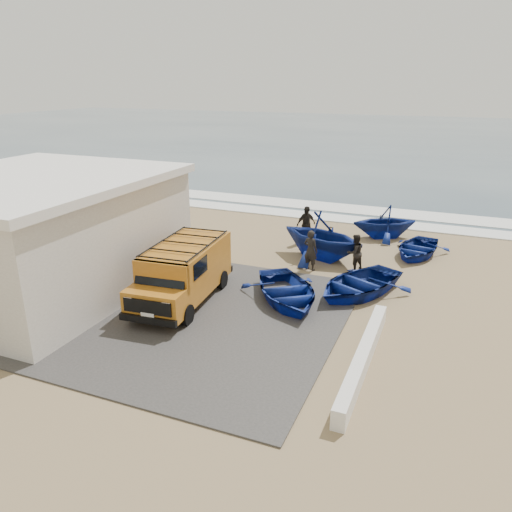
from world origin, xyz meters
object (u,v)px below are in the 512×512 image
(building, at_px, (36,233))
(boat_mid_left, at_px, (322,236))
(parapet, at_px, (363,358))
(boat_near_left, at_px, (287,291))
(fisherman_front, at_px, (311,250))
(boat_far_left, at_px, (385,222))
(boat_mid_right, at_px, (417,248))
(van, at_px, (183,271))
(fisherman_back, at_px, (306,224))
(fisherman_middle, at_px, (355,253))
(boat_near_right, at_px, (358,283))

(building, distance_m, boat_mid_left, 11.61)
(parapet, distance_m, boat_near_left, 4.67)
(building, distance_m, parapet, 12.68)
(boat_near_left, relative_size, fisherman_front, 2.31)
(boat_far_left, bearing_deg, boat_mid_right, 11.07)
(van, relative_size, fisherman_back, 2.83)
(building, height_order, fisherman_middle, building)
(parapet, distance_m, boat_mid_right, 10.18)
(building, relative_size, boat_near_left, 2.35)
(building, relative_size, boat_mid_left, 2.32)
(boat_mid_left, height_order, fisherman_front, boat_mid_left)
(building, height_order, boat_mid_right, building)
(fisherman_back, bearing_deg, boat_mid_left, -107.34)
(building, height_order, parapet, building)
(boat_near_left, distance_m, boat_far_left, 9.37)
(boat_mid_right, height_order, fisherman_front, fisherman_front)
(parapet, relative_size, boat_far_left, 1.88)
(building, xyz_separation_m, boat_near_left, (9.13, 2.24, -1.75))
(building, relative_size, fisherman_middle, 6.01)
(building, bearing_deg, boat_near_left, 13.76)
(boat_far_left, bearing_deg, parapet, -22.09)
(parapet, height_order, fisherman_back, fisherman_back)
(van, xyz_separation_m, boat_near_left, (3.46, 1.28, -0.74))
(van, relative_size, boat_far_left, 1.61)
(van, relative_size, fisherman_middle, 3.29)
(boat_near_left, xyz_separation_m, boat_mid_left, (-0.07, 4.94, 0.66))
(boat_mid_left, relative_size, fisherman_front, 2.34)
(parapet, xyz_separation_m, fisherman_front, (-3.50, 6.62, 0.59))
(boat_mid_right, distance_m, boat_far_left, 2.90)
(building, relative_size, fisherman_back, 5.17)
(boat_far_left, bearing_deg, boat_near_right, -26.65)
(boat_mid_left, relative_size, fisherman_back, 2.23)
(parapet, relative_size, boat_mid_right, 1.76)
(building, distance_m, fisherman_front, 10.69)
(boat_near_right, relative_size, fisherman_front, 2.34)
(boat_mid_right, relative_size, fisherman_middle, 2.18)
(building, xyz_separation_m, fisherman_back, (7.73, 9.13, -1.25))
(boat_near_left, bearing_deg, parapet, -79.04)
(boat_far_left, height_order, fisherman_middle, boat_far_left)
(parapet, distance_m, fisherman_middle, 7.51)
(boat_mid_left, distance_m, fisherman_back, 2.37)
(fisherman_front, relative_size, fisherman_back, 0.95)
(boat_near_right, relative_size, fisherman_back, 2.22)
(boat_far_left, distance_m, fisherman_front, 6.14)
(building, distance_m, boat_mid_right, 15.98)
(van, height_order, fisherman_middle, van)
(boat_mid_right, bearing_deg, boat_mid_left, -142.17)
(fisherman_front, bearing_deg, fisherman_back, -54.37)
(boat_mid_left, xyz_separation_m, fisherman_middle, (1.66, -0.90, -0.29))
(fisherman_middle, bearing_deg, boat_near_left, 17.90)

